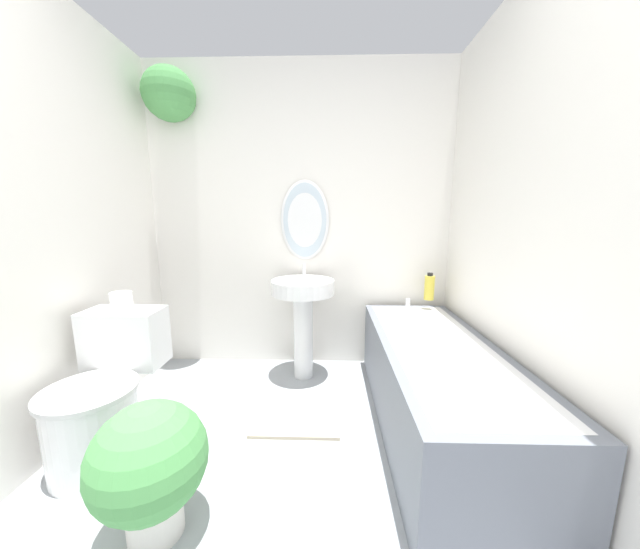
{
  "coord_description": "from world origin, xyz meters",
  "views": [
    {
      "loc": [
        0.23,
        -0.34,
        1.22
      ],
      "look_at": [
        0.18,
        1.41,
        0.91
      ],
      "focal_mm": 18.0,
      "sensor_mm": 36.0,
      "label": 1
    }
  ],
  "objects_px": {
    "bathtub": "(435,384)",
    "potted_plant": "(150,463)",
    "toilet_paper_roll": "(121,301)",
    "shampoo_bottle": "(429,287)",
    "toilet": "(104,397)",
    "pedestal_sink": "(303,306)"
  },
  "relations": [
    {
      "from": "toilet_paper_roll",
      "to": "bathtub",
      "type": "bearing_deg",
      "value": 1.66
    },
    {
      "from": "pedestal_sink",
      "to": "potted_plant",
      "type": "relative_size",
      "value": 1.6
    },
    {
      "from": "bathtub",
      "to": "toilet_paper_roll",
      "type": "xyz_separation_m",
      "value": [
        -1.77,
        -0.05,
        0.49
      ]
    },
    {
      "from": "toilet",
      "to": "potted_plant",
      "type": "xyz_separation_m",
      "value": [
        0.48,
        -0.43,
        -0.01
      ]
    },
    {
      "from": "pedestal_sink",
      "to": "bathtub",
      "type": "height_order",
      "value": "pedestal_sink"
    },
    {
      "from": "bathtub",
      "to": "shampoo_bottle",
      "type": "bearing_deg",
      "value": 77.55
    },
    {
      "from": "pedestal_sink",
      "to": "shampoo_bottle",
      "type": "distance_m",
      "value": 0.99
    },
    {
      "from": "shampoo_bottle",
      "to": "toilet_paper_roll",
      "type": "bearing_deg",
      "value": -158.51
    },
    {
      "from": "bathtub",
      "to": "potted_plant",
      "type": "distance_m",
      "value": 1.47
    },
    {
      "from": "toilet",
      "to": "toilet_paper_roll",
      "type": "distance_m",
      "value": 0.5
    },
    {
      "from": "bathtub",
      "to": "toilet_paper_roll",
      "type": "distance_m",
      "value": 1.84
    },
    {
      "from": "bathtub",
      "to": "shampoo_bottle",
      "type": "distance_m",
      "value": 0.84
    },
    {
      "from": "shampoo_bottle",
      "to": "toilet_paper_roll",
      "type": "height_order",
      "value": "toilet_paper_roll"
    },
    {
      "from": "toilet",
      "to": "bathtub",
      "type": "bearing_deg",
      "value": 8.54
    },
    {
      "from": "toilet",
      "to": "shampoo_bottle",
      "type": "relative_size",
      "value": 3.4
    },
    {
      "from": "shampoo_bottle",
      "to": "pedestal_sink",
      "type": "bearing_deg",
      "value": -173.41
    },
    {
      "from": "shampoo_bottle",
      "to": "potted_plant",
      "type": "relative_size",
      "value": 0.39
    },
    {
      "from": "pedestal_sink",
      "to": "shampoo_bottle",
      "type": "relative_size",
      "value": 4.11
    },
    {
      "from": "bathtub",
      "to": "potted_plant",
      "type": "height_order",
      "value": "bathtub"
    },
    {
      "from": "toilet",
      "to": "pedestal_sink",
      "type": "bearing_deg",
      "value": 42.06
    },
    {
      "from": "bathtub",
      "to": "potted_plant",
      "type": "xyz_separation_m",
      "value": [
        -1.29,
        -0.69,
        0.04
      ]
    },
    {
      "from": "toilet_paper_roll",
      "to": "potted_plant",
      "type": "bearing_deg",
      "value": -53.41
    }
  ]
}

